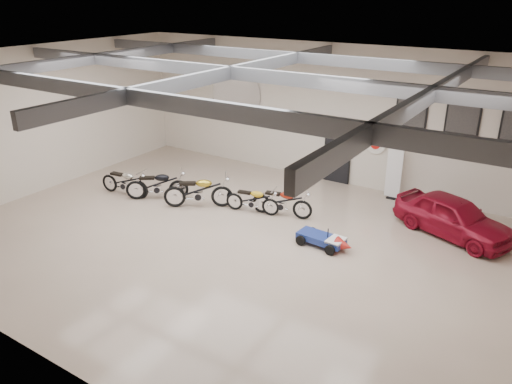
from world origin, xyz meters
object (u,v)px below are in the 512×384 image
Objects in this scene: motorcycle_gold at (198,191)px; motorcycle_black at (157,184)px; go_kart at (326,237)px; banner_stand at (394,172)px; motorcycle_red at (282,201)px; vintage_car at (453,217)px; motorcycle_yellow at (252,199)px; motorcycle_silver at (124,181)px.

motorcycle_black is at bearing 154.37° from motorcycle_gold.
motorcycle_black is 1.26× the size of go_kart.
banner_stand is 4.13m from motorcycle_red.
vintage_car is at bearing 5.83° from motorcycle_red.
motorcycle_gold is 0.64× the size of vintage_car.
motorcycle_red is (-2.48, -3.28, -0.46)m from banner_stand.
banner_stand is 4.48m from go_kart.
motorcycle_black reaches higher than motorcycle_red.
motorcycle_black is 1.17× the size of motorcycle_yellow.
go_kart is at bearing -37.22° from motorcycle_gold.
vintage_car reaches higher than motorcycle_black.
motorcycle_red reaches higher than go_kart.
motorcycle_black is at bearing -176.16° from go_kart.
motorcycle_black is at bearing -147.99° from banner_stand.
banner_stand is 8.05m from motorcycle_black.
motorcycle_gold is at bearing -179.11° from go_kart.
motorcycle_gold is 1.25× the size of motorcycle_yellow.
vintage_car is at bearing 5.87° from motorcycle_yellow.
banner_stand is 0.55× the size of vintage_car.
motorcycle_silver is 1.18× the size of go_kart.
banner_stand reaches higher than motorcycle_silver.
banner_stand reaches higher than go_kart.
vintage_car is at bearing 47.92° from go_kart.
vintage_car is (2.37, -1.75, -0.37)m from banner_stand.
banner_stand is at bearing -2.75° from motorcycle_black.
motorcycle_black is 3.44m from motorcycle_yellow.
vintage_car is at bearing -19.65° from motorcycle_black.
motorcycle_black is 0.93× the size of motorcycle_gold.
vintage_car is at bearing 9.86° from motorcycle_silver.
banner_stand reaches higher than vintage_car.
banner_stand is at bearing 88.84° from go_kart.
banner_stand is 9.26m from motorcycle_silver.
motorcycle_gold reaches higher than motorcycle_black.
motorcycle_yellow reaches higher than go_kart.
motorcycle_red is at bearing -21.23° from motorcycle_black.
vintage_car reaches higher than motorcycle_silver.
motorcycle_gold is at bearing -173.56° from motorcycle_red.
go_kart is at bearing -40.44° from motorcycle_red.
banner_stand is 0.99× the size of motorcycle_red.
vintage_car reaches higher than motorcycle_red.
motorcycle_gold is 7.88m from vintage_car.
motorcycle_black is (-6.74, -4.38, -0.42)m from banner_stand.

